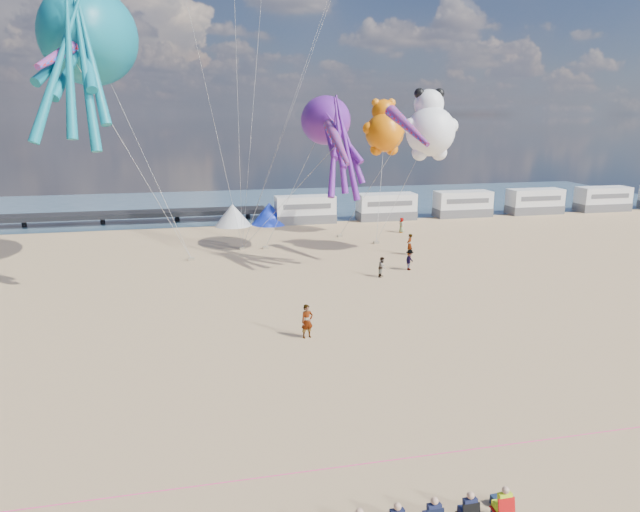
# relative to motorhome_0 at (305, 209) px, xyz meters

# --- Properties ---
(ground) EXTENTS (120.00, 120.00, 0.00)m
(ground) POSITION_rel_motorhome_0_xyz_m (-6.00, -40.00, -1.50)
(ground) COLOR tan
(ground) RESTS_ON ground
(water) EXTENTS (120.00, 120.00, 0.00)m
(water) POSITION_rel_motorhome_0_xyz_m (-6.00, 15.00, -1.48)
(water) COLOR #38556C
(water) RESTS_ON ground
(motorhome_0) EXTENTS (6.60, 2.50, 3.00)m
(motorhome_0) POSITION_rel_motorhome_0_xyz_m (0.00, 0.00, 0.00)
(motorhome_0) COLOR silver
(motorhome_0) RESTS_ON ground
(motorhome_1) EXTENTS (6.60, 2.50, 3.00)m
(motorhome_1) POSITION_rel_motorhome_0_xyz_m (9.50, 0.00, 0.00)
(motorhome_1) COLOR silver
(motorhome_1) RESTS_ON ground
(motorhome_2) EXTENTS (6.60, 2.50, 3.00)m
(motorhome_2) POSITION_rel_motorhome_0_xyz_m (19.00, 0.00, 0.00)
(motorhome_2) COLOR silver
(motorhome_2) RESTS_ON ground
(motorhome_3) EXTENTS (6.60, 2.50, 3.00)m
(motorhome_3) POSITION_rel_motorhome_0_xyz_m (28.50, 0.00, 0.00)
(motorhome_3) COLOR silver
(motorhome_3) RESTS_ON ground
(motorhome_4) EXTENTS (6.60, 2.50, 3.00)m
(motorhome_4) POSITION_rel_motorhome_0_xyz_m (38.00, 0.00, 0.00)
(motorhome_4) COLOR silver
(motorhome_4) RESTS_ON ground
(tent_white) EXTENTS (4.00, 4.00, 2.40)m
(tent_white) POSITION_rel_motorhome_0_xyz_m (-8.00, 0.00, -0.30)
(tent_white) COLOR white
(tent_white) RESTS_ON ground
(tent_blue) EXTENTS (4.00, 4.00, 2.40)m
(tent_blue) POSITION_rel_motorhome_0_xyz_m (-4.00, 0.00, -0.30)
(tent_blue) COLOR #1933CC
(tent_blue) RESTS_ON ground
(cooler_navy) EXTENTS (0.38, 0.28, 0.30)m
(cooler_navy) POSITION_rel_motorhome_0_xyz_m (-3.22, -47.90, -1.35)
(cooler_navy) COLOR #13223E
(cooler_navy) RESTS_ON ground
(rope_line) EXTENTS (34.00, 0.03, 0.03)m
(rope_line) POSITION_rel_motorhome_0_xyz_m (-6.00, -45.00, -1.48)
(rope_line) COLOR #F2338C
(rope_line) RESTS_ON ground
(standing_person) EXTENTS (0.77, 0.60, 1.87)m
(standing_person) POSITION_rel_motorhome_0_xyz_m (-6.33, -33.24, -0.57)
(standing_person) COLOR tan
(standing_person) RESTS_ON ground
(beachgoer_0) EXTENTS (0.41, 0.58, 1.53)m
(beachgoer_0) POSITION_rel_motorhome_0_xyz_m (8.61, -7.46, -0.74)
(beachgoer_0) COLOR #7F6659
(beachgoer_0) RESTS_ON ground
(beachgoer_1) EXTENTS (0.83, 0.88, 1.52)m
(beachgoer_1) POSITION_rel_motorhome_0_xyz_m (1.42, -22.75, -0.74)
(beachgoer_1) COLOR #7F6659
(beachgoer_1) RESTS_ON ground
(beachgoer_2) EXTENTS (0.99, 0.99, 1.62)m
(beachgoer_2) POSITION_rel_motorhome_0_xyz_m (4.11, -21.38, -0.69)
(beachgoer_2) COLOR #7F6659
(beachgoer_2) RESTS_ON ground
(beachgoer_5) EXTENTS (1.56, 1.62, 1.84)m
(beachgoer_5) POSITION_rel_motorhome_0_xyz_m (5.91, -16.67, -0.58)
(beachgoer_5) COLOR #7F6659
(beachgoer_5) RESTS_ON ground
(sandbag_a) EXTENTS (0.50, 0.35, 0.22)m
(sandbag_a) POSITION_rel_motorhome_0_xyz_m (-12.45, -14.62, -1.39)
(sandbag_a) COLOR gray
(sandbag_a) RESTS_ON ground
(sandbag_b) EXTENTS (0.50, 0.35, 0.22)m
(sandbag_b) POSITION_rel_motorhome_0_xyz_m (-5.92, -11.78, -1.39)
(sandbag_b) COLOR gray
(sandbag_b) RESTS_ON ground
(sandbag_c) EXTENTS (0.50, 0.35, 0.22)m
(sandbag_c) POSITION_rel_motorhome_0_xyz_m (4.49, -11.87, -1.39)
(sandbag_c) COLOR gray
(sandbag_c) RESTS_ON ground
(sandbag_d) EXTENTS (0.50, 0.35, 0.22)m
(sandbag_d) POSITION_rel_motorhome_0_xyz_m (1.88, -8.26, -1.39)
(sandbag_d) COLOR gray
(sandbag_d) RESTS_ON ground
(sandbag_e) EXTENTS (0.50, 0.35, 0.22)m
(sandbag_e) POSITION_rel_motorhome_0_xyz_m (-7.98, -11.59, -1.39)
(sandbag_e) COLOR gray
(sandbag_e) RESTS_ON ground
(kite_octopus_teal) EXTENTS (6.17, 12.21, 13.46)m
(kite_octopus_teal) POSITION_rel_motorhome_0_xyz_m (-18.71, -15.74, 15.66)
(kite_octopus_teal) COLOR #0F7689
(kite_octopus_purple) EXTENTS (6.84, 9.84, 10.35)m
(kite_octopus_purple) POSITION_rel_motorhome_0_xyz_m (-0.98, -14.30, 9.79)
(kite_octopus_purple) COLOR #621E8F
(kite_panda) EXTENTS (5.18, 4.90, 6.93)m
(kite_panda) POSITION_rel_motorhome_0_xyz_m (7.36, -16.68, 8.91)
(kite_panda) COLOR white
(kite_teddy_orange) EXTENTS (5.25, 5.04, 6.35)m
(kite_teddy_orange) POSITION_rel_motorhome_0_xyz_m (6.22, -8.32, 8.58)
(kite_teddy_orange) COLOR orange
(windsock_left) EXTENTS (3.46, 7.70, 7.74)m
(windsock_left) POSITION_rel_motorhome_0_xyz_m (-19.26, -20.94, 14.25)
(windsock_left) COLOR red
(windsock_mid) EXTENTS (2.25, 5.96, 5.88)m
(windsock_mid) POSITION_rel_motorhome_0_xyz_m (4.55, -18.92, 9.32)
(windsock_mid) COLOR red
(windsock_right) EXTENTS (1.08, 5.61, 5.59)m
(windsock_right) POSITION_rel_motorhome_0_xyz_m (-1.51, -20.65, 8.23)
(windsock_right) COLOR red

